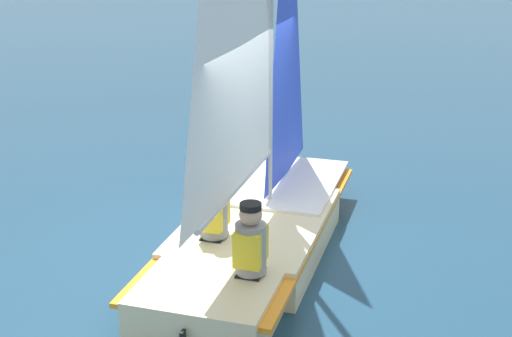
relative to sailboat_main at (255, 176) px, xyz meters
The scene contains 4 objects.
ground_plane 0.96m from the sailboat_main, 127.03° to the right, with size 260.00×260.00×0.00m, color navy.
sailboat_main is the anchor object (origin of this frame).
sailor_helm 0.71m from the sailboat_main, 26.10° to the left, with size 0.42×0.43×1.16m.
sailor_crew 1.33m from the sailboat_main, 67.86° to the left, with size 0.42×0.43×1.16m.
Camera 1 is at (2.59, 6.97, 3.70)m, focal length 50.00 mm.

